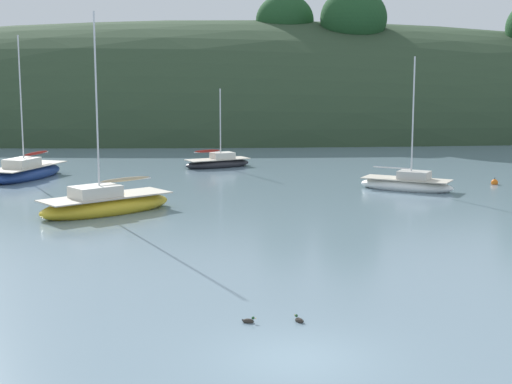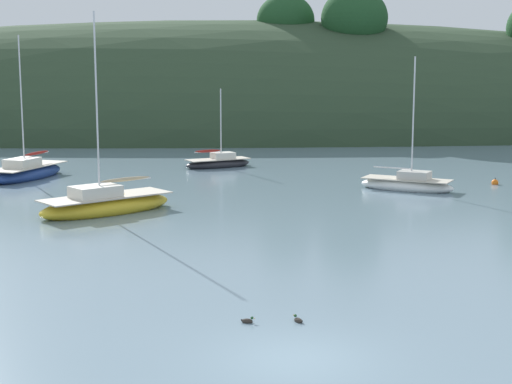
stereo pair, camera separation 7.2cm
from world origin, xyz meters
The scene contains 9 objects.
ground_plane centered at (0.00, 0.00, 0.00)m, with size 400.00×400.00×0.00m, color slate.
far_shoreline_hill centered at (0.21, 71.34, 0.11)m, with size 150.00×36.00×28.33m.
sailboat_blue_center centered at (9.69, 27.80, 0.36)m, with size 6.00×4.62×8.29m.
sailboat_teal_outer centered at (-14.76, 34.06, 0.43)m, with size 4.76×7.54×9.79m.
sailboat_white_near centered at (-7.75, 21.06, 0.45)m, with size 7.40×6.48×10.48m.
sailboat_black_sloop centered at (-1.84, 39.47, 0.34)m, with size 5.44×3.82×6.05m.
mooring_buoy_outer centered at (15.86, 29.73, 0.12)m, with size 0.44×0.44×0.54m.
duck_lone_left centered at (0.39, 3.03, 0.05)m, with size 0.33×0.40×0.24m.
duck_lead centered at (-1.12, 3.04, 0.05)m, with size 0.42×0.26×0.24m.
Camera 1 is at (-2.08, -19.33, 7.51)m, focal length 55.24 mm.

